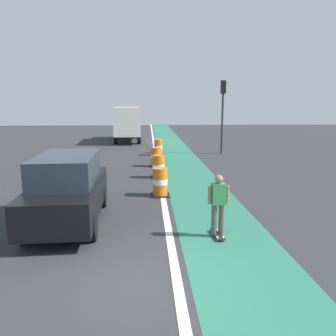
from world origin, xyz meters
TOP-DOWN VIEW (x-y plane):
  - ground_plane at (0.00, 0.00)m, footprint 100.00×100.00m
  - bike_lane_strip at (2.40, 12.00)m, footprint 2.50×80.00m
  - lane_divider_stripe at (0.90, 12.00)m, footprint 0.20×80.00m
  - skateboarder_on_lane at (2.18, 2.23)m, footprint 0.57×0.81m
  - parked_suv_nearest at (-2.02, 3.59)m, footprint 2.05×4.67m
  - traffic_barrel_front at (0.80, 6.28)m, footprint 0.73×0.73m
  - traffic_barrel_mid at (0.84, 9.43)m, footprint 0.73×0.73m
  - traffic_barrel_back at (0.80, 12.34)m, footprint 0.73×0.73m
  - traffic_barrel_far at (1.06, 16.54)m, footprint 0.73×0.73m
  - delivery_truck_down_block at (-1.60, 25.43)m, footprint 2.71×7.71m
  - traffic_light_corner at (5.61, 16.96)m, footprint 0.41×0.32m

SIDE VIEW (x-z plane):
  - ground_plane at x=0.00m, z-range 0.00..0.00m
  - bike_lane_strip at x=2.40m, z-range 0.00..0.01m
  - lane_divider_stripe at x=0.90m, z-range 0.00..0.01m
  - traffic_barrel_front at x=0.80m, z-range -0.01..1.08m
  - traffic_barrel_mid at x=0.84m, z-range -0.01..1.08m
  - traffic_barrel_back at x=0.80m, z-range -0.01..1.08m
  - traffic_barrel_far at x=1.06m, z-range -0.01..1.08m
  - skateboarder_on_lane at x=2.18m, z-range 0.07..1.76m
  - parked_suv_nearest at x=-2.02m, z-range 0.02..2.06m
  - delivery_truck_down_block at x=-1.60m, z-range 0.23..3.46m
  - traffic_light_corner at x=5.61m, z-range 0.95..6.05m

